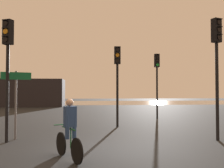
{
  "coord_description": "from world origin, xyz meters",
  "views": [
    {
      "loc": [
        -0.72,
        -7.52,
        1.8
      ],
      "look_at": [
        0.5,
        5.0,
        2.2
      ],
      "focal_mm": 40.0,
      "sensor_mm": 36.0,
      "label": 1
    }
  ],
  "objects_px": {
    "traffic_light_near_right": "(217,56)",
    "direction_sign_post": "(16,95)",
    "traffic_light_center": "(117,71)",
    "cyclist": "(69,129)",
    "traffic_light_far_right": "(157,74)",
    "traffic_light_near_left": "(8,57)",
    "distant_building": "(4,93)"
  },
  "relations": [
    {
      "from": "distant_building",
      "to": "traffic_light_far_right",
      "type": "distance_m",
      "value": 21.68
    },
    {
      "from": "traffic_light_near_right",
      "to": "cyclist",
      "type": "distance_m",
      "value": 6.2
    },
    {
      "from": "direction_sign_post",
      "to": "distant_building",
      "type": "bearing_deg",
      "value": -88.16
    },
    {
      "from": "traffic_light_center",
      "to": "traffic_light_near_left",
      "type": "bearing_deg",
      "value": 41.25
    },
    {
      "from": "cyclist",
      "to": "distant_building",
      "type": "bearing_deg",
      "value": 83.96
    },
    {
      "from": "traffic_light_near_right",
      "to": "traffic_light_far_right",
      "type": "xyz_separation_m",
      "value": [
        -0.17,
        7.52,
        -0.12
      ]
    },
    {
      "from": "traffic_light_far_right",
      "to": "traffic_light_center",
      "type": "relative_size",
      "value": 1.06
    },
    {
      "from": "traffic_light_near_left",
      "to": "cyclist",
      "type": "relative_size",
      "value": 2.72
    },
    {
      "from": "traffic_light_center",
      "to": "traffic_light_far_right",
      "type": "bearing_deg",
      "value": -127.56
    },
    {
      "from": "traffic_light_near_right",
      "to": "cyclist",
      "type": "height_order",
      "value": "traffic_light_near_right"
    },
    {
      "from": "traffic_light_far_right",
      "to": "traffic_light_center",
      "type": "distance_m",
      "value": 4.83
    },
    {
      "from": "distant_building",
      "to": "traffic_light_center",
      "type": "height_order",
      "value": "traffic_light_center"
    },
    {
      "from": "traffic_light_near_right",
      "to": "distant_building",
      "type": "bearing_deg",
      "value": -76.78
    },
    {
      "from": "cyclist",
      "to": "direction_sign_post",
      "type": "bearing_deg",
      "value": 98.42
    },
    {
      "from": "traffic_light_near_left",
      "to": "traffic_light_center",
      "type": "bearing_deg",
      "value": -118.24
    },
    {
      "from": "distant_building",
      "to": "traffic_light_center",
      "type": "distance_m",
      "value": 22.66
    },
    {
      "from": "traffic_light_near_right",
      "to": "traffic_light_center",
      "type": "height_order",
      "value": "traffic_light_near_right"
    },
    {
      "from": "traffic_light_near_right",
      "to": "traffic_light_near_left",
      "type": "height_order",
      "value": "traffic_light_near_right"
    },
    {
      "from": "distant_building",
      "to": "traffic_light_near_right",
      "type": "relative_size",
      "value": 3.21
    },
    {
      "from": "traffic_light_far_right",
      "to": "direction_sign_post",
      "type": "bearing_deg",
      "value": 38.13
    },
    {
      "from": "traffic_light_far_right",
      "to": "traffic_light_center",
      "type": "height_order",
      "value": "traffic_light_far_right"
    },
    {
      "from": "traffic_light_near_left",
      "to": "cyclist",
      "type": "height_order",
      "value": "traffic_light_near_left"
    },
    {
      "from": "direction_sign_post",
      "to": "cyclist",
      "type": "bearing_deg",
      "value": 108.65
    },
    {
      "from": "direction_sign_post",
      "to": "traffic_light_center",
      "type": "bearing_deg",
      "value": -162.64
    },
    {
      "from": "distant_building",
      "to": "traffic_light_far_right",
      "type": "relative_size",
      "value": 3.35
    },
    {
      "from": "direction_sign_post",
      "to": "cyclist",
      "type": "relative_size",
      "value": 1.6
    },
    {
      "from": "traffic_light_far_right",
      "to": "traffic_light_near_left",
      "type": "bearing_deg",
      "value": 39.91
    },
    {
      "from": "traffic_light_near_right",
      "to": "direction_sign_post",
      "type": "xyz_separation_m",
      "value": [
        -7.55,
        0.93,
        -1.47
      ]
    },
    {
      "from": "traffic_light_near_right",
      "to": "traffic_light_center",
      "type": "xyz_separation_m",
      "value": [
        -3.3,
        3.84,
        -0.27
      ]
    },
    {
      "from": "traffic_light_far_right",
      "to": "cyclist",
      "type": "bearing_deg",
      "value": 58.53
    },
    {
      "from": "traffic_light_center",
      "to": "cyclist",
      "type": "relative_size",
      "value": 2.56
    },
    {
      "from": "traffic_light_near_left",
      "to": "traffic_light_center",
      "type": "distance_m",
      "value": 5.6
    }
  ]
}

